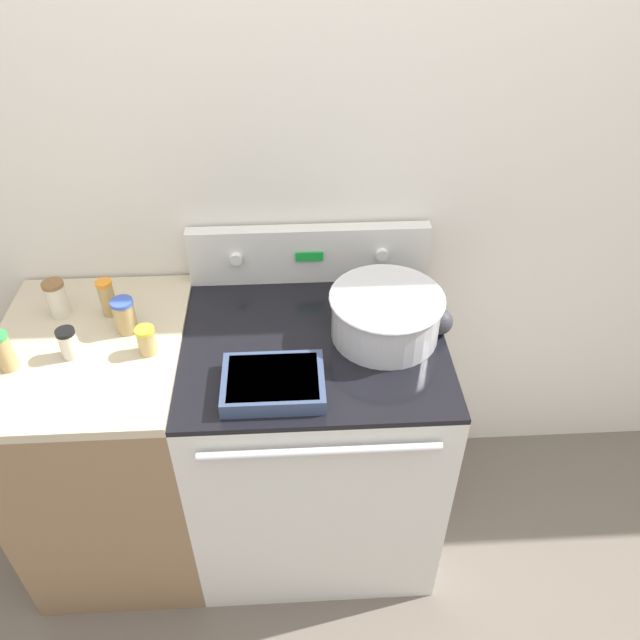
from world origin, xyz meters
name	(u,v)px	position (x,y,z in m)	size (l,w,h in m)	color
ground_plane	(320,601)	(0.00, 0.00, 0.00)	(12.00, 12.00, 0.00)	#6B6056
kitchen_wall	(307,178)	(0.00, 0.72, 1.25)	(8.00, 0.05, 2.50)	silver
stove_range	(314,439)	(0.00, 0.34, 0.46)	(0.79, 0.72, 0.91)	silver
control_panel	(309,254)	(0.00, 0.66, 1.01)	(0.79, 0.07, 0.20)	silver
side_counter	(117,446)	(-0.67, 0.34, 0.46)	(0.56, 0.69, 0.92)	#896B4C
mixing_bowl	(386,313)	(0.21, 0.36, 0.99)	(0.34, 0.34, 0.14)	silver
casserole_dish	(273,382)	(-0.12, 0.14, 0.94)	(0.28, 0.21, 0.05)	#38476B
ladle	(439,320)	(0.38, 0.37, 0.95)	(0.08, 0.30, 0.08)	#333338
spice_jar_yellow_cap	(147,340)	(-0.48, 0.30, 0.97)	(0.05, 0.05, 0.09)	tan
spice_jar_blue_cap	(125,316)	(-0.56, 0.40, 0.98)	(0.07, 0.07, 0.11)	tan
spice_jar_orange_cap	(107,298)	(-0.62, 0.49, 0.98)	(0.05, 0.05, 0.12)	tan
spice_jar_black_cap	(68,343)	(-0.70, 0.30, 0.97)	(0.05, 0.05, 0.09)	beige
spice_jar_brown_cap	(57,298)	(-0.78, 0.49, 0.98)	(0.06, 0.06, 0.12)	beige
spice_jar_green_cap	(3,351)	(-0.86, 0.25, 0.98)	(0.05, 0.05, 0.12)	tan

